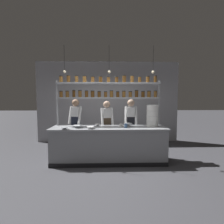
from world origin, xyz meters
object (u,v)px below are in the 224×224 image
container_stack (152,116)px  prep_bowl_center_back (98,125)px  prep_bowl_center_front (65,128)px  prep_bowl_near_right (90,128)px  chef_left (76,123)px  prep_bowl_far_left (128,125)px  chef_center (107,124)px  spice_shelf_unit (108,92)px  serving_cup_front (121,125)px  serving_cup_by_board (126,126)px  prep_bowl_near_left (78,126)px  chef_right (131,123)px

container_stack → prep_bowl_center_back: 1.49m
prep_bowl_center_front → prep_bowl_near_right: (0.61, 0.06, -0.00)m
chef_left → prep_bowl_far_left: chef_left is taller
chef_center → prep_bowl_center_back: size_ratio=9.83×
spice_shelf_unit → chef_left: size_ratio=1.73×
chef_left → prep_bowl_far_left: size_ratio=6.48×
serving_cup_front → serving_cup_by_board: size_ratio=0.79×
chef_left → container_stack: 2.21m
serving_cup_by_board → prep_bowl_center_front: bearing=-173.5°
container_stack → chef_left: bearing=165.4°
container_stack → prep_bowl_near_right: size_ratio=2.88×
prep_bowl_center_front → prep_bowl_near_right: size_ratio=1.07×
prep_bowl_near_left → prep_bowl_near_right: bearing=-26.1°
prep_bowl_near_right → chef_left: bearing=119.7°
chef_right → prep_bowl_near_left: 1.56m
prep_bowl_near_right → prep_bowl_far_left: (0.97, 0.42, 0.01)m
prep_bowl_center_front → prep_bowl_near_right: bearing=5.9°
chef_left → chef_center: chef_left is taller
prep_bowl_near_left → prep_bowl_near_right: 0.35m
prep_bowl_near_left → serving_cup_by_board: (1.20, -0.05, 0.02)m
prep_bowl_near_left → prep_bowl_near_right: (0.32, -0.16, -0.01)m
chef_left → chef_center: 0.91m
container_stack → serving_cup_front: (-0.84, -0.07, -0.24)m
serving_cup_front → chef_right: bearing=58.5°
chef_center → chef_right: chef_right is taller
chef_right → prep_bowl_near_right: chef_right is taller
chef_center → chef_right: 0.70m
container_stack → serving_cup_by_board: bearing=-162.0°
spice_shelf_unit → prep_bowl_center_back: (-0.30, -0.12, -0.90)m
spice_shelf_unit → chef_center: bearing=99.5°
spice_shelf_unit → prep_bowl_near_left: bearing=-151.8°
prep_bowl_center_back → prep_bowl_far_left: prep_bowl_far_left is taller
chef_center → container_stack: size_ratio=2.81×
chef_right → prep_bowl_center_front: size_ratio=7.78×
prep_bowl_center_back → serving_cup_by_board: bearing=-24.9°
prep_bowl_center_back → prep_bowl_near_right: 0.47m
prep_bowl_near_left → prep_bowl_near_right: prep_bowl_near_left is taller
serving_cup_by_board → chef_left: bearing=150.5°
spice_shelf_unit → chef_right: 1.14m
spice_shelf_unit → prep_bowl_far_left: spice_shelf_unit is taller
prep_bowl_near_right → prep_bowl_far_left: size_ratio=0.77×
container_stack → prep_bowl_near_right: bearing=-168.0°
prep_bowl_center_back → prep_bowl_near_right: prep_bowl_near_right is taller
prep_bowl_near_left → prep_bowl_center_back: 0.55m
chef_center → prep_bowl_center_front: size_ratio=7.55×
chef_center → serving_cup_front: chef_center is taller
spice_shelf_unit → chef_left: spice_shelf_unit is taller
spice_shelf_unit → serving_cup_by_board: size_ratio=27.15×
spice_shelf_unit → prep_bowl_near_left: 1.25m
serving_cup_front → chef_left: bearing=154.0°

